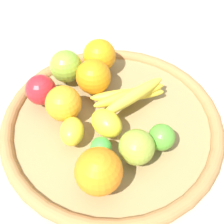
% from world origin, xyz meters
% --- Properties ---
extents(ground_plane, '(2.40, 2.40, 0.00)m').
position_xyz_m(ground_plane, '(0.00, 0.00, 0.00)').
color(ground_plane, '#C1AA97').
rests_on(ground_plane, ground).
extents(basket, '(0.46, 0.46, 0.03)m').
position_xyz_m(basket, '(0.00, 0.00, 0.02)').
color(basket, '#987F52').
rests_on(basket, ground_plane).
extents(lemon_1, '(0.07, 0.08, 0.05)m').
position_xyz_m(lemon_1, '(-0.02, -0.02, 0.06)').
color(lemon_1, yellow).
rests_on(lemon_1, basket).
extents(orange_3, '(0.09, 0.09, 0.07)m').
position_xyz_m(orange_3, '(-0.08, 0.05, 0.07)').
color(orange_3, orange).
rests_on(orange_3, basket).
extents(lemon_0, '(0.07, 0.07, 0.05)m').
position_xyz_m(lemon_0, '(-0.09, -0.01, 0.06)').
color(lemon_0, yellow).
rests_on(lemon_0, basket).
extents(apple_2, '(0.09, 0.09, 0.07)m').
position_xyz_m(apple_2, '(-0.00, -0.10, 0.07)').
color(apple_2, '#92AF3A').
rests_on(apple_2, basket).
extents(orange_0, '(0.11, 0.11, 0.08)m').
position_xyz_m(orange_0, '(-0.00, 0.09, 0.07)').
color(orange_0, orange).
rests_on(orange_0, basket).
extents(banana_bunch, '(0.16, 0.10, 0.05)m').
position_xyz_m(banana_bunch, '(0.05, 0.02, 0.06)').
color(banana_bunch, yellow).
rests_on(banana_bunch, basket).
extents(lime_0, '(0.05, 0.05, 0.05)m').
position_xyz_m(lime_0, '(0.06, -0.10, 0.06)').
color(lime_0, '#54A732').
rests_on(lime_0, basket).
extents(lime_1, '(0.04, 0.04, 0.04)m').
position_xyz_m(lime_1, '(-0.05, -0.07, 0.05)').
color(lime_1, green).
rests_on(lime_1, basket).
extents(apple_1, '(0.07, 0.07, 0.07)m').
position_xyz_m(apple_1, '(-0.04, 0.15, 0.07)').
color(apple_1, '#80AF34').
rests_on(apple_1, basket).
extents(orange_1, '(0.09, 0.09, 0.08)m').
position_xyz_m(orange_1, '(0.04, 0.15, 0.07)').
color(orange_1, orange).
rests_on(orange_1, basket).
extents(orange_2, '(0.11, 0.11, 0.08)m').
position_xyz_m(orange_2, '(-0.08, -0.12, 0.07)').
color(orange_2, orange).
rests_on(orange_2, basket).
extents(apple_0, '(0.09, 0.09, 0.06)m').
position_xyz_m(apple_0, '(-0.11, 0.11, 0.07)').
color(apple_0, red).
rests_on(apple_0, basket).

